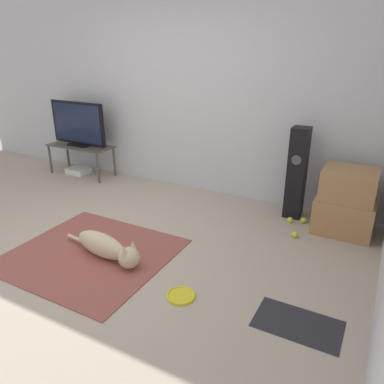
% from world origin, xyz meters
% --- Properties ---
extents(ground_plane, '(12.00, 12.00, 0.00)m').
position_xyz_m(ground_plane, '(0.00, 0.00, 0.00)').
color(ground_plane, '#B2A38E').
extents(wall_back, '(8.00, 0.06, 2.55)m').
position_xyz_m(wall_back, '(0.00, 2.10, 1.27)').
color(wall_back, silver).
rests_on(wall_back, ground_plane).
extents(area_rug, '(1.48, 1.39, 0.01)m').
position_xyz_m(area_rug, '(0.08, 0.01, 0.01)').
color(area_rug, '#934C42').
rests_on(area_rug, ground_plane).
extents(dog, '(0.97, 0.29, 0.26)m').
position_xyz_m(dog, '(0.28, 0.03, 0.12)').
color(dog, beige).
rests_on(dog, area_rug).
extents(frisbee, '(0.24, 0.24, 0.03)m').
position_xyz_m(frisbee, '(1.17, -0.14, 0.01)').
color(frisbee, yellow).
rests_on(frisbee, ground_plane).
extents(cardboard_box_lower, '(0.60, 0.51, 0.39)m').
position_xyz_m(cardboard_box_lower, '(2.16, 1.68, 0.19)').
color(cardboard_box_lower, '#A87A4C').
rests_on(cardboard_box_lower, ground_plane).
extents(cardboard_box_upper, '(0.54, 0.46, 0.32)m').
position_xyz_m(cardboard_box_upper, '(2.16, 1.67, 0.55)').
color(cardboard_box_upper, '#A87A4C').
rests_on(cardboard_box_upper, cardboard_box_lower).
extents(floor_speaker, '(0.20, 0.20, 1.06)m').
position_xyz_m(floor_speaker, '(1.58, 1.80, 0.53)').
color(floor_speaker, black).
rests_on(floor_speaker, ground_plane).
extents(tv_stand, '(1.02, 0.42, 0.46)m').
position_xyz_m(tv_stand, '(-1.66, 1.76, 0.40)').
color(tv_stand, brown).
rests_on(tv_stand, ground_plane).
extents(tv, '(0.97, 0.20, 0.65)m').
position_xyz_m(tv, '(-1.66, 1.76, 0.78)').
color(tv, black).
rests_on(tv, tv_stand).
extents(tennis_ball_by_boxes, '(0.07, 0.07, 0.07)m').
position_xyz_m(tennis_ball_by_boxes, '(1.74, 1.29, 0.03)').
color(tennis_ball_by_boxes, '#C6E033').
rests_on(tennis_ball_by_boxes, ground_plane).
extents(tennis_ball_near_speaker, '(0.07, 0.07, 0.07)m').
position_xyz_m(tennis_ball_near_speaker, '(1.61, 1.61, 0.03)').
color(tennis_ball_near_speaker, '#C6E033').
rests_on(tennis_ball_near_speaker, ground_plane).
extents(tennis_ball_loose_on_carpet, '(0.07, 0.07, 0.07)m').
position_xyz_m(tennis_ball_loose_on_carpet, '(1.75, 1.68, 0.03)').
color(tennis_ball_loose_on_carpet, '#C6E033').
rests_on(tennis_ball_loose_on_carpet, ground_plane).
extents(game_console, '(0.33, 0.26, 0.08)m').
position_xyz_m(game_console, '(-1.77, 1.76, 0.04)').
color(game_console, white).
rests_on(game_console, ground_plane).
extents(door_mat, '(0.63, 0.38, 0.01)m').
position_xyz_m(door_mat, '(2.09, -0.01, 0.00)').
color(door_mat, '#28282D').
rests_on(door_mat, ground_plane).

